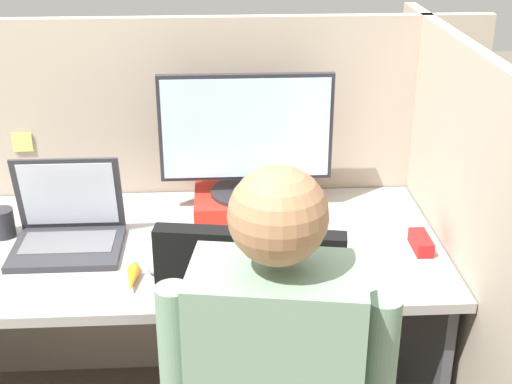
{
  "coord_description": "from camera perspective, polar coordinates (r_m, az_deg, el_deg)",
  "views": [
    {
      "loc": [
        0.18,
        -1.54,
        1.79
      ],
      "look_at": [
        0.27,
        0.19,
        1.01
      ],
      "focal_mm": 50.0,
      "sensor_mm": 36.0,
      "label": 1
    }
  ],
  "objects": [
    {
      "name": "cubicle_panel_right",
      "position": [
        2.26,
        15.14,
        -6.01
      ],
      "size": [
        0.04,
        1.41,
        1.36
      ],
      "color": "tan",
      "rests_on": "ground"
    },
    {
      "name": "carrot_toy",
      "position": [
        1.98,
        -9.88,
        -6.88
      ],
      "size": [
        0.04,
        0.13,
        0.04
      ],
      "color": "orange",
      "rests_on": "desk"
    },
    {
      "name": "desk",
      "position": [
        2.27,
        -7.26,
        -7.99
      ],
      "size": [
        1.69,
        0.76,
        0.76
      ],
      "color": "#9E9993",
      "rests_on": "ground"
    },
    {
      "name": "monitor",
      "position": [
        2.29,
        -0.8,
        4.52
      ],
      "size": [
        0.56,
        0.24,
        0.4
      ],
      "color": "#232328",
      "rests_on": "paper_box"
    },
    {
      "name": "laptop",
      "position": [
        2.2,
        -14.82,
        -3.03
      ],
      "size": [
        0.32,
        0.25,
        0.27
      ],
      "color": "#2D2D33",
      "rests_on": "desk"
    },
    {
      "name": "cubicle_panel_back",
      "position": [
        2.58,
        -6.85,
        -1.32
      ],
      "size": [
        2.19,
        0.05,
        1.36
      ],
      "color": "tan",
      "rests_on": "ground"
    },
    {
      "name": "paper_box",
      "position": [
        2.37,
        -0.76,
        -0.73
      ],
      "size": [
        0.34,
        0.25,
        0.06
      ],
      "color": "red",
      "rests_on": "desk"
    },
    {
      "name": "pen_cup",
      "position": [
        2.33,
        -19.61,
        -2.34
      ],
      "size": [
        0.07,
        0.07,
        0.09
      ],
      "color": "#28282D",
      "rests_on": "desk"
    },
    {
      "name": "mouse",
      "position": [
        2.02,
        -7.75,
        -6.04
      ],
      "size": [
        0.06,
        0.05,
        0.03
      ],
      "color": "gray",
      "rests_on": "desk"
    },
    {
      "name": "stapler",
      "position": [
        2.18,
        13.05,
        -3.97
      ],
      "size": [
        0.05,
        0.12,
        0.04
      ],
      "color": "#A31919",
      "rests_on": "desk"
    }
  ]
}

